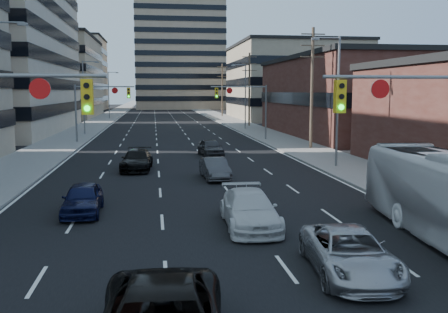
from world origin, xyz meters
TOP-DOWN VIEW (x-y plane):
  - road_surface at (0.00, 130.00)m, footprint 18.00×300.00m
  - sidewalk_left at (-11.50, 130.00)m, footprint 5.00×300.00m
  - sidewalk_right at (11.50, 130.00)m, footprint 5.00×300.00m
  - office_left_far at (-24.00, 100.00)m, footprint 20.00×30.00m
  - storefront_right_mid at (24.00, 50.00)m, footprint 20.00×30.00m
  - office_right_far at (25.00, 88.00)m, footprint 22.00×28.00m
  - apartment_tower at (6.00, 150.00)m, footprint 26.00×26.00m
  - bg_block_left at (-28.00, 140.00)m, footprint 24.00×24.00m
  - bg_block_right at (32.00, 130.00)m, footprint 22.00×22.00m
  - signal_near_right at (7.45, 8.00)m, footprint 6.59×0.33m
  - signal_far_left at (-7.68, 45.00)m, footprint 6.09×0.33m
  - signal_far_right at (7.68, 45.00)m, footprint 6.09×0.33m
  - utility_pole_block at (12.20, 36.00)m, footprint 2.20×0.28m
  - utility_pole_midblock at (12.20, 66.00)m, footprint 2.20×0.28m
  - utility_pole_distant at (12.20, 96.00)m, footprint 2.20×0.28m
  - streetlight_left_mid at (-10.34, 55.00)m, footprint 2.03×0.22m
  - streetlight_left_far at (-10.34, 90.00)m, footprint 2.03×0.22m
  - streetlight_right_near at (10.34, 25.00)m, footprint 2.03×0.22m
  - streetlight_right_far at (10.34, 60.00)m, footprint 2.03×0.22m
  - white_van at (1.60, 10.76)m, footprint 2.13×4.96m
  - silver_suv at (3.51, 5.34)m, footprint 2.62×4.94m
  - sedan_blue at (-5.20, 13.89)m, footprint 1.66×3.99m
  - sedan_grey_center at (1.56, 21.73)m, footprint 1.63×4.01m
  - sedan_black_far at (-3.25, 25.89)m, footprint 2.26×4.91m
  - sedan_grey_right at (2.55, 32.72)m, footprint 2.08×4.28m

SIDE VIEW (x-z plane):
  - road_surface at x=0.00m, z-range 0.00..0.02m
  - sidewalk_left at x=-11.50m, z-range 0.00..0.15m
  - sidewalk_right at x=11.50m, z-range 0.00..0.15m
  - sedan_grey_center at x=1.56m, z-range 0.00..1.29m
  - silver_suv at x=3.51m, z-range 0.00..1.32m
  - sedan_blue at x=-5.20m, z-range 0.00..1.35m
  - sedan_black_far at x=-3.25m, z-range 0.00..1.39m
  - sedan_grey_right at x=2.55m, z-range 0.00..1.41m
  - white_van at x=1.60m, z-range 0.00..1.42m
  - signal_far_left at x=-7.68m, z-range 1.30..7.30m
  - signal_far_right at x=7.68m, z-range 1.30..7.30m
  - signal_near_right at x=7.45m, z-range 1.33..7.33m
  - storefront_right_mid at x=24.00m, z-range 0.00..9.00m
  - streetlight_left_mid at x=-10.34m, z-range 0.55..9.55m
  - streetlight_left_far at x=-10.34m, z-range 0.55..9.55m
  - streetlight_right_near at x=10.34m, z-range 0.55..9.55m
  - streetlight_right_far at x=10.34m, z-range 0.55..9.55m
  - utility_pole_block at x=12.20m, z-range 0.28..11.28m
  - utility_pole_midblock at x=12.20m, z-range 0.28..11.28m
  - utility_pole_distant at x=12.20m, z-range 0.28..11.28m
  - bg_block_right at x=32.00m, z-range 0.00..12.00m
  - office_right_far at x=25.00m, z-range 0.00..14.00m
  - office_left_far at x=-24.00m, z-range 0.00..16.00m
  - bg_block_left at x=-28.00m, z-range 0.00..20.00m
  - apartment_tower at x=6.00m, z-range 0.00..58.00m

